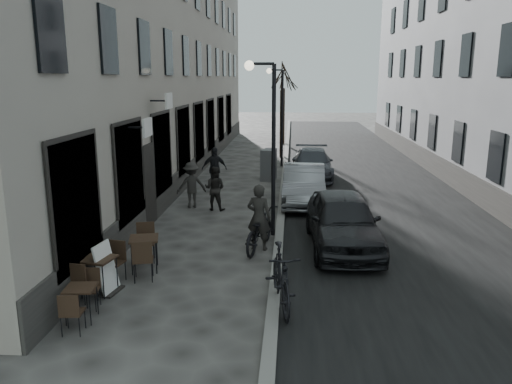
# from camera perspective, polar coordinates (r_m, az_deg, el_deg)

# --- Properties ---
(ground) EXTENTS (120.00, 120.00, 0.00)m
(ground) POSITION_cam_1_polar(r_m,az_deg,el_deg) (9.56, 0.48, -15.99)
(ground) COLOR #33312F
(ground) RESTS_ON ground
(road) EXTENTS (7.30, 60.00, 0.00)m
(road) POSITION_cam_1_polar(r_m,az_deg,el_deg) (25.00, 11.70, 2.03)
(road) COLOR black
(road) RESTS_ON ground
(kerb) EXTENTS (0.25, 60.00, 0.12)m
(kerb) POSITION_cam_1_polar(r_m,az_deg,el_deg) (24.77, 3.31, 2.32)
(kerb) COLOR gray
(kerb) RESTS_ON ground
(building_left) EXTENTS (4.00, 35.00, 16.00)m
(building_left) POSITION_cam_1_polar(r_m,az_deg,el_deg) (25.91, -11.19, 20.21)
(building_left) COLOR gray
(building_left) RESTS_ON ground
(building_right) EXTENTS (4.00, 35.00, 16.00)m
(building_right) POSITION_cam_1_polar(r_m,az_deg,el_deg) (26.63, 25.26, 19.07)
(building_right) COLOR slate
(building_right) RESTS_ON ground
(streetlamp_near) EXTENTS (0.90, 0.28, 5.09)m
(streetlamp_near) POSITION_cam_1_polar(r_m,az_deg,el_deg) (14.44, 1.35, 7.13)
(streetlamp_near) COLOR black
(streetlamp_near) RESTS_ON ground
(streetlamp_far) EXTENTS (0.90, 0.28, 5.09)m
(streetlamp_far) POSITION_cam_1_polar(r_m,az_deg,el_deg) (26.39, 2.65, 9.77)
(streetlamp_far) COLOR black
(streetlamp_far) RESTS_ON ground
(tree_near) EXTENTS (2.40, 2.40, 5.70)m
(tree_near) POSITION_cam_1_polar(r_m,az_deg,el_deg) (29.35, 2.98, 13.02)
(tree_near) COLOR black
(tree_near) RESTS_ON ground
(tree_far) EXTENTS (2.40, 2.40, 5.70)m
(tree_far) POSITION_cam_1_polar(r_m,az_deg,el_deg) (35.35, 3.20, 13.00)
(tree_far) COLOR black
(tree_far) RESTS_ON ground
(bistro_set_a) EXTENTS (0.61, 1.40, 0.81)m
(bistro_set_a) POSITION_cam_1_polar(r_m,az_deg,el_deg) (10.44, -19.35, -11.57)
(bistro_set_a) COLOR black
(bistro_set_a) RESTS_ON ground
(bistro_set_b) EXTENTS (0.77, 1.66, 0.95)m
(bistro_set_b) POSITION_cam_1_polar(r_m,az_deg,el_deg) (11.55, -17.52, -8.65)
(bistro_set_b) COLOR black
(bistro_set_b) RESTS_ON ground
(bistro_set_c) EXTENTS (0.84, 1.73, 0.99)m
(bistro_set_c) POSITION_cam_1_polar(r_m,az_deg,el_deg) (12.53, -12.64, -6.53)
(bistro_set_c) COLOR black
(bistro_set_c) RESTS_ON ground
(sign_board) EXTENTS (0.48, 0.69, 1.12)m
(sign_board) POSITION_cam_1_polar(r_m,az_deg,el_deg) (11.53, -16.63, -8.83)
(sign_board) COLOR black
(sign_board) RESTS_ON ground
(utility_cabinet) EXTENTS (0.74, 1.05, 1.42)m
(utility_cabinet) POSITION_cam_1_polar(r_m,az_deg,el_deg) (22.94, 1.46, 3.13)
(utility_cabinet) COLOR #58585A
(utility_cabinet) RESTS_ON ground
(bicycle) EXTENTS (1.22, 2.25, 1.12)m
(bicycle) POSITION_cam_1_polar(r_m,az_deg,el_deg) (13.68, 0.33, -4.32)
(bicycle) COLOR black
(bicycle) RESTS_ON ground
(cyclist_rider) EXTENTS (0.75, 0.58, 1.83)m
(cyclist_rider) POSITION_cam_1_polar(r_m,az_deg,el_deg) (13.58, 0.33, -2.89)
(cyclist_rider) COLOR black
(cyclist_rider) RESTS_ON ground
(pedestrian_near) EXTENTS (0.87, 0.73, 1.57)m
(pedestrian_near) POSITION_cam_1_polar(r_m,az_deg,el_deg) (17.73, -4.73, 0.42)
(pedestrian_near) COLOR black
(pedestrian_near) RESTS_ON ground
(pedestrian_mid) EXTENTS (1.22, 0.96, 1.66)m
(pedestrian_mid) POSITION_cam_1_polar(r_m,az_deg,el_deg) (18.15, -7.39, 0.79)
(pedestrian_mid) COLOR #2C2926
(pedestrian_mid) RESTS_ON ground
(pedestrian_far) EXTENTS (1.15, 0.81, 1.81)m
(pedestrian_far) POSITION_cam_1_polar(r_m,az_deg,el_deg) (20.89, -4.79, 2.66)
(pedestrian_far) COLOR black
(pedestrian_far) RESTS_ON ground
(car_near) EXTENTS (2.03, 4.63, 1.55)m
(car_near) POSITION_cam_1_polar(r_m,az_deg,el_deg) (13.97, 9.90, -3.23)
(car_near) COLOR black
(car_near) RESTS_ON ground
(car_mid) EXTENTS (1.60, 4.37, 1.43)m
(car_mid) POSITION_cam_1_polar(r_m,az_deg,el_deg) (18.72, 5.49, 0.84)
(car_mid) COLOR gray
(car_mid) RESTS_ON ground
(car_far) EXTENTS (1.94, 4.63, 1.34)m
(car_far) POSITION_cam_1_polar(r_m,az_deg,el_deg) (23.62, 6.42, 3.24)
(car_far) COLOR #32353C
(car_far) RESTS_ON ground
(moped) EXTENTS (0.96, 2.22, 1.29)m
(moped) POSITION_cam_1_polar(r_m,az_deg,el_deg) (10.30, 2.88, -9.79)
(moped) COLOR black
(moped) RESTS_ON ground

